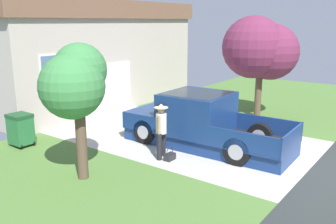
# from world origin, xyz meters

# --- Properties ---
(pickup_truck) EXTENTS (2.25, 5.42, 1.71)m
(pickup_truck) POSITION_xyz_m (-0.32, 3.54, 0.75)
(pickup_truck) COLOR navy
(pickup_truck) RESTS_ON ground
(person_with_hat) EXTENTS (0.48, 0.41, 1.63)m
(person_with_hat) POSITION_xyz_m (-1.94, 3.76, 0.92)
(person_with_hat) COLOR black
(person_with_hat) RESTS_ON ground
(handbag) EXTENTS (0.34, 0.21, 0.40)m
(handbag) POSITION_xyz_m (-1.95, 3.45, 0.11)
(handbag) COLOR #232328
(handbag) RESTS_ON ground
(house_with_garage) EXTENTS (10.75, 7.26, 4.78)m
(house_with_garage) POSITION_xyz_m (1.79, 12.28, 2.41)
(house_with_garage) COLOR #B8AC9F
(house_with_garage) RESTS_ON ground
(front_yard_tree) EXTENTS (1.78, 1.60, 3.40)m
(front_yard_tree) POSITION_xyz_m (-4.23, 4.63, 2.47)
(front_yard_tree) COLOR brown
(front_yard_tree) RESTS_ON ground
(neighbor_tree) EXTENTS (2.84, 2.93, 4.13)m
(neighbor_tree) POSITION_xyz_m (4.20, 3.44, 2.79)
(neighbor_tree) COLOR brown
(neighbor_tree) RESTS_ON ground
(wheeled_trash_bin) EXTENTS (0.60, 0.72, 1.05)m
(wheeled_trash_bin) POSITION_xyz_m (-3.79, 8.00, 0.57)
(wheeled_trash_bin) COLOR #286B38
(wheeled_trash_bin) RESTS_ON ground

